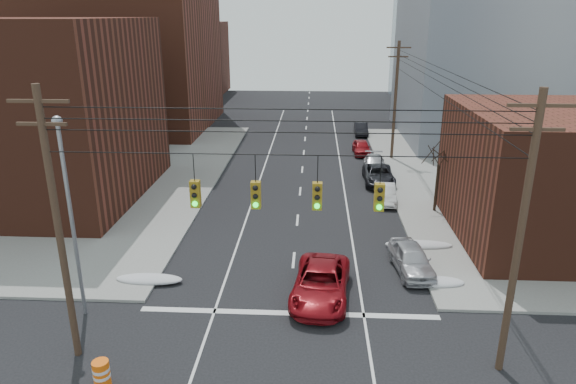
# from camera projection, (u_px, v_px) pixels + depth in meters

# --- Properties ---
(building_brick_near) EXTENTS (20.00, 16.00, 13.00)m
(building_brick_near) POSITION_uv_depth(u_px,v_px,m) (0.00, 111.00, 37.59)
(building_brick_near) COLOR #522518
(building_brick_near) RESTS_ON ground
(building_brick_far) EXTENTS (22.00, 18.00, 12.00)m
(building_brick_far) POSITION_uv_depth(u_px,v_px,m) (157.00, 59.00, 87.00)
(building_brick_far) COLOR #522518
(building_brick_far) RESTS_ON ground
(building_office) EXTENTS (22.00, 20.00, 25.00)m
(building_office) POSITION_uv_depth(u_px,v_px,m) (515.00, 22.00, 54.16)
(building_office) COLOR gray
(building_office) RESTS_ON ground
(building_glass) EXTENTS (20.00, 18.00, 22.00)m
(building_glass) POSITION_uv_depth(u_px,v_px,m) (465.00, 29.00, 79.07)
(building_glass) COLOR gray
(building_glass) RESTS_ON ground
(utility_pole_left) EXTENTS (2.20, 0.28, 11.00)m
(utility_pole_left) POSITION_uv_depth(u_px,v_px,m) (58.00, 224.00, 19.22)
(utility_pole_left) COLOR #473323
(utility_pole_left) RESTS_ON ground
(utility_pole_right) EXTENTS (2.20, 0.28, 11.00)m
(utility_pole_right) POSITION_uv_depth(u_px,v_px,m) (520.00, 234.00, 18.37)
(utility_pole_right) COLOR #473323
(utility_pole_right) RESTS_ON ground
(utility_pole_far) EXTENTS (2.20, 0.28, 11.00)m
(utility_pole_far) POSITION_uv_depth(u_px,v_px,m) (395.00, 99.00, 47.61)
(utility_pole_far) COLOR #473323
(utility_pole_far) RESTS_ON ground
(traffic_signals) EXTENTS (17.00, 0.42, 2.02)m
(traffic_signals) POSITION_uv_depth(u_px,v_px,m) (286.00, 194.00, 18.31)
(traffic_signals) COLOR black
(traffic_signals) RESTS_ON ground
(street_light) EXTENTS (0.44, 0.44, 9.32)m
(street_light) POSITION_uv_depth(u_px,v_px,m) (69.00, 202.00, 22.18)
(street_light) COLOR gray
(street_light) RESTS_ON ground
(bare_tree) EXTENTS (2.09, 2.20, 4.93)m
(bare_tree) POSITION_uv_depth(u_px,v_px,m) (437.00, 181.00, 35.48)
(bare_tree) COLOR black
(bare_tree) RESTS_ON ground
(snow_nw) EXTENTS (3.50, 1.08, 0.42)m
(snow_nw) POSITION_uv_depth(u_px,v_px,m) (149.00, 279.00, 26.65)
(snow_nw) COLOR silver
(snow_nw) RESTS_ON ground
(snow_ne) EXTENTS (3.00, 1.08, 0.42)m
(snow_ne) POSITION_uv_depth(u_px,v_px,m) (435.00, 282.00, 26.38)
(snow_ne) COLOR silver
(snow_ne) RESTS_ON ground
(snow_east_far) EXTENTS (4.00, 1.08, 0.42)m
(snow_east_far) POSITION_uv_depth(u_px,v_px,m) (419.00, 245.00, 30.63)
(snow_east_far) COLOR silver
(snow_east_far) RESTS_ON ground
(red_pickup) EXTENTS (3.20, 5.96, 1.59)m
(red_pickup) POSITION_uv_depth(u_px,v_px,m) (321.00, 283.00, 25.07)
(red_pickup) COLOR maroon
(red_pickup) RESTS_ON ground
(parked_car_a) EXTENTS (2.27, 4.60, 1.51)m
(parked_car_a) POSITION_uv_depth(u_px,v_px,m) (411.00, 259.00, 27.65)
(parked_car_a) COLOR silver
(parked_car_a) RESTS_ON ground
(parked_car_b) EXTENTS (1.65, 4.01, 1.29)m
(parked_car_b) POSITION_uv_depth(u_px,v_px,m) (386.00, 194.00, 37.99)
(parked_car_b) COLOR white
(parked_car_b) RESTS_ON ground
(parked_car_c) EXTENTS (2.42, 5.17, 1.43)m
(parked_car_c) POSITION_uv_depth(u_px,v_px,m) (379.00, 175.00, 42.24)
(parked_car_c) COLOR black
(parked_car_c) RESTS_ON ground
(parked_car_d) EXTENTS (2.24, 4.75, 1.34)m
(parked_car_d) POSITION_uv_depth(u_px,v_px,m) (374.00, 164.00, 45.53)
(parked_car_d) COLOR #A7A7AC
(parked_car_d) RESTS_ON ground
(parked_car_e) EXTENTS (1.74, 4.09, 1.38)m
(parked_car_e) POSITION_uv_depth(u_px,v_px,m) (362.00, 147.00, 51.03)
(parked_car_e) COLOR maroon
(parked_car_e) RESTS_ON ground
(parked_car_f) EXTENTS (1.51, 4.20, 1.38)m
(parked_car_f) POSITION_uv_depth(u_px,v_px,m) (361.00, 129.00, 59.29)
(parked_car_f) COLOR black
(parked_car_f) RESTS_ON ground
(lot_car_a) EXTENTS (4.54, 3.02, 1.42)m
(lot_car_a) POSITION_uv_depth(u_px,v_px,m) (112.00, 173.00, 42.29)
(lot_car_a) COLOR silver
(lot_car_a) RESTS_ON sidewalk_nw
(lot_car_b) EXTENTS (5.15, 3.48, 1.31)m
(lot_car_b) POSITION_uv_depth(u_px,v_px,m) (129.00, 168.00, 43.79)
(lot_car_b) COLOR #ABAAAF
(lot_car_b) RESTS_ON sidewalk_nw
(lot_car_c) EXTENTS (4.40, 1.85, 1.27)m
(lot_car_c) POSITION_uv_depth(u_px,v_px,m) (72.00, 178.00, 41.32)
(lot_car_c) COLOR black
(lot_car_c) RESTS_ON sidewalk_nw
(lot_car_d) EXTENTS (4.68, 3.27, 1.48)m
(lot_car_d) POSITION_uv_depth(u_px,v_px,m) (113.00, 167.00, 43.76)
(lot_car_d) COLOR silver
(lot_car_d) RESTS_ON sidewalk_nw
(construction_barrel) EXTENTS (0.81, 0.81, 1.11)m
(construction_barrel) POSITION_uv_depth(u_px,v_px,m) (102.00, 374.00, 19.09)
(construction_barrel) COLOR #FF640D
(construction_barrel) RESTS_ON ground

